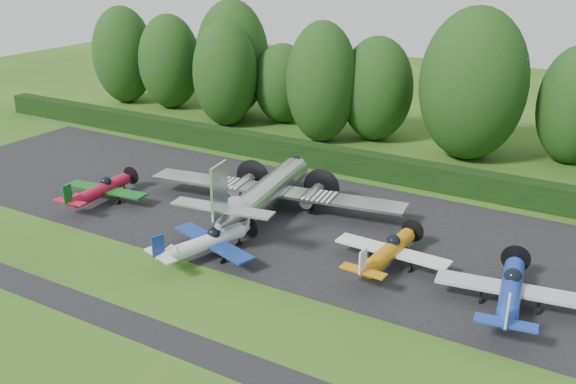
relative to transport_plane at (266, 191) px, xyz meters
The scene contains 18 objects.
ground 10.78m from the transport_plane, 67.67° to the right, with size 160.00×160.00×0.00m, color #224D15.
apron 4.41m from the transport_plane, ahead, with size 70.00×18.00×0.01m, color black.
taxiway_verge 16.44m from the transport_plane, 75.68° to the right, with size 70.00×2.00×0.00m, color black.
hedgerow 12.00m from the transport_plane, 70.08° to the left, with size 90.00×1.60×2.00m, color black.
transport_plane is the anchor object (origin of this frame).
light_plane_red 12.68m from the transport_plane, 158.78° to the right, with size 6.94×7.30×2.67m.
light_plane_white 7.85m from the transport_plane, 86.12° to the right, with size 6.93×7.29×2.66m.
light_plane_orange 11.34m from the transport_plane, 17.19° to the right, with size 7.19×7.56×2.76m.
light_plane_blue 18.80m from the transport_plane, 14.10° to the right, with size 7.95×8.36×3.05m.
tree_0 29.68m from the transport_plane, 129.61° to the left, with size 8.17×8.17×12.81m.
tree_3 25.72m from the transport_plane, 118.26° to the left, with size 6.26×6.26×8.54m.
tree_6 34.72m from the transport_plane, 141.36° to the left, with size 7.19×7.19×10.90m.
tree_7 29.20m from the transport_plane, 54.34° to the left, with size 6.41×6.41×10.46m.
tree_8 22.70m from the transport_plane, 66.71° to the left, with size 9.46×9.46×13.55m.
tree_9 21.79m from the transport_plane, 92.22° to the left, with size 7.14×7.14×10.21m.
tree_10 19.54m from the transport_plane, 105.90° to the left, with size 6.90×6.90×11.72m.
tree_11 39.80m from the transport_plane, 148.07° to the left, with size 7.33×7.33×11.54m.
tree_13 25.19m from the transport_plane, 132.26° to the left, with size 6.83×6.83×11.15m.
Camera 1 is at (19.08, -26.34, 18.51)m, focal length 40.00 mm.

